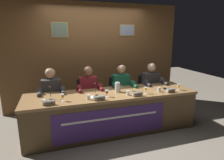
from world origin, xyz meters
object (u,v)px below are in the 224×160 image
chair_center_left (87,100)px  nameplate_far_left (49,103)px  juice_glass_center_left (107,92)px  chair_center_right (119,97)px  juice_glass_center_right (146,89)px  panelist_center_right (122,88)px  water_cup_center_left (89,98)px  panelist_far_left (52,94)px  juice_glass_far_right (179,86)px  microphone_far_left (51,96)px  microphone_center_right (134,88)px  water_cup_far_left (44,102)px  chair_far_left (53,104)px  water_cup_far_right (159,90)px  microphone_far_right (164,85)px  microphone_center_left (96,91)px  panelist_far_right (152,85)px  document_stack_center_left (97,97)px  chair_far_right (147,94)px  panelist_center_left (89,91)px  conference_table (114,106)px  juice_glass_far_left (63,96)px  water_pitcher_central (118,87)px  nameplate_center_left (99,98)px  nameplate_far_right (171,90)px  nameplate_center_right (138,94)px  water_cup_center_right (128,93)px

chair_center_left → nameplate_far_left: bearing=-129.1°
juice_glass_center_left → chair_center_right: chair_center_right is taller
juice_glass_center_left → juice_glass_center_right: (0.75, -0.04, 0.00)m
panelist_center_right → juice_glass_center_right: bearing=-72.3°
juice_glass_center_left → water_cup_center_left: 0.35m
panelist_far_left → juice_glass_far_right: size_ratio=9.84×
microphone_far_left → microphone_center_right: bearing=-0.4°
water_cup_center_left → chair_center_right: 1.29m
panelist_far_left → water_cup_far_left: (-0.12, -0.70, 0.08)m
chair_center_left → juice_glass_center_left: size_ratio=7.20×
chair_far_left → chair_center_right: bearing=0.0°
water_cup_far_right → microphone_far_right: size_ratio=0.39×
nameplate_far_left → microphone_center_left: microphone_center_left is taller
microphone_far_right → juice_glass_center_left: bearing=-172.6°
panelist_far_right → document_stack_center_left: bearing=-157.2°
microphone_far_left → chair_far_right: (2.22, 0.69, -0.40)m
microphone_far_right → chair_far_right: bearing=90.0°
juice_glass_center_left → juice_glass_center_right: size_ratio=1.00×
juice_glass_far_right → panelist_center_left: bearing=158.6°
conference_table → water_cup_far_left: bearing=-172.5°
panelist_far_left → juice_glass_far_left: 0.67m
juice_glass_center_right → water_pitcher_central: water_pitcher_central is taller
nameplate_center_left → water_cup_far_right: bearing=5.8°
panelist_center_left → nameplate_far_right: size_ratio=7.05×
juice_glass_far_left → juice_glass_center_right: same height
nameplate_center_left → juice_glass_far_right: juice_glass_far_right is taller
water_cup_far_right → water_pitcher_central: 0.81m
water_pitcher_central → nameplate_far_right: bearing=-19.3°
water_cup_center_left → microphone_center_right: size_ratio=0.39×
juice_glass_far_left → microphone_far_right: size_ratio=0.57×
water_cup_center_left → chair_far_right: 1.87m
nameplate_center_right → water_pitcher_central: size_ratio=0.89×
panelist_center_left → microphone_center_left: 0.51m
chair_center_left → chair_far_right: bearing=0.0°
panelist_center_right → document_stack_center_left: bearing=-139.4°
chair_center_left → nameplate_far_right: 1.78m
chair_center_left → water_cup_center_right: bearing=-55.0°
microphone_far_left → chair_center_right: 1.69m
panelist_center_left → document_stack_center_left: bearing=-87.5°
water_cup_far_left → panelist_center_right: (1.59, 0.70, -0.08)m
microphone_center_left → water_cup_center_right: 0.59m
chair_far_left → water_cup_far_left: chair_far_left is taller
conference_table → water_cup_center_right: size_ratio=38.17×
microphone_far_left → microphone_far_right: size_ratio=1.00×
conference_table → chair_far_right: size_ratio=3.64×
chair_center_right → juice_glass_center_right: 0.99m
juice_glass_center_left → water_cup_center_left: size_ratio=1.46×
microphone_center_right → chair_far_right: size_ratio=0.24×
juice_glass_far_left → microphone_far_right: (2.03, 0.16, -0.01)m
nameplate_far_left → panelist_center_right: (1.51, 0.75, -0.09)m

